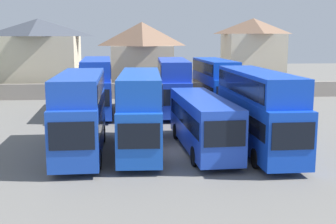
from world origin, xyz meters
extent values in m
plane|color=slate|center=(0.00, 18.00, 0.00)|extent=(140.00, 140.00, 0.00)
cube|color=gray|center=(0.00, 24.15, 0.90)|extent=(56.00, 0.50, 1.80)
cube|color=blue|center=(-5.58, -0.30, 1.94)|extent=(2.81, 10.29, 3.16)
cube|color=black|center=(-5.44, -5.43, 2.31)|extent=(2.25, 0.14, 1.42)
cube|color=black|center=(-5.58, -0.30, 2.31)|extent=(2.83, 9.47, 0.99)
cube|color=blue|center=(-5.58, -0.05, 4.22)|extent=(2.75, 9.77, 1.42)
cube|color=black|center=(-5.58, -0.05, 4.22)|extent=(2.83, 9.26, 0.99)
cylinder|color=black|center=(-4.32, -3.44, 0.55)|extent=(0.33, 1.11, 1.10)
cylinder|color=black|center=(-6.67, -3.50, 0.55)|extent=(0.33, 1.11, 1.10)
cylinder|color=black|center=(-4.48, 2.90, 0.55)|extent=(0.33, 1.11, 1.10)
cylinder|color=black|center=(-6.83, 2.84, 0.55)|extent=(0.33, 1.11, 1.10)
cube|color=blue|center=(-1.96, 0.12, 1.82)|extent=(2.79, 10.44, 2.92)
cube|color=black|center=(-2.14, -5.08, 2.17)|extent=(2.14, 0.16, 1.32)
cube|color=black|center=(-1.96, 0.12, 2.17)|extent=(2.80, 9.62, 0.92)
cube|color=blue|center=(-1.95, 0.38, 4.10)|extent=(2.73, 9.92, 1.64)
cube|color=black|center=(-1.95, 0.38, 4.10)|extent=(2.80, 9.41, 1.15)
cylinder|color=black|center=(-0.95, -3.13, 0.55)|extent=(0.34, 1.11, 1.10)
cylinder|color=black|center=(-3.19, -3.05, 0.55)|extent=(0.34, 1.11, 1.10)
cylinder|color=black|center=(-0.73, 3.29, 0.55)|extent=(0.34, 1.11, 1.10)
cylinder|color=black|center=(-2.96, 3.37, 0.55)|extent=(0.34, 1.11, 1.10)
cube|color=blue|center=(1.93, 0.12, 1.88)|extent=(3.08, 10.76, 3.04)
cube|color=black|center=(2.24, -5.21, 2.24)|extent=(2.18, 0.20, 1.37)
cube|color=black|center=(1.93, 0.12, 2.24)|extent=(3.07, 9.91, 0.96)
cylinder|color=black|center=(3.26, -3.11, 0.55)|extent=(0.36, 1.12, 1.10)
cylinder|color=black|center=(0.98, -3.23, 0.55)|extent=(0.36, 1.12, 1.10)
cylinder|color=black|center=(2.89, 3.48, 0.55)|extent=(0.36, 1.12, 1.10)
cylinder|color=black|center=(0.61, 3.35, 0.55)|extent=(0.36, 1.12, 1.10)
cube|color=blue|center=(5.34, -0.34, 1.90)|extent=(2.75, 11.62, 3.08)
cube|color=black|center=(5.47, -6.14, 2.27)|extent=(2.20, 0.13, 1.39)
cube|color=black|center=(5.34, -0.34, 2.27)|extent=(2.77, 10.70, 0.97)
cube|color=blue|center=(5.34, -0.05, 4.22)|extent=(2.69, 11.04, 1.57)
cube|color=black|center=(5.34, -0.05, 4.22)|extent=(2.77, 10.46, 1.10)
cylinder|color=black|center=(6.57, -3.90, 0.55)|extent=(0.32, 1.11, 1.10)
cylinder|color=black|center=(4.27, -3.95, 0.55)|extent=(0.32, 1.11, 1.10)
cylinder|color=black|center=(6.42, 3.27, 0.55)|extent=(0.32, 1.11, 1.10)
cylinder|color=black|center=(4.12, 3.22, 0.55)|extent=(0.32, 1.11, 1.10)
cube|color=blue|center=(-5.68, 14.07, 1.90)|extent=(3.16, 11.56, 3.09)
cube|color=black|center=(-5.36, 8.34, 2.28)|extent=(2.24, 0.20, 1.39)
cube|color=black|center=(-5.68, 14.07, 2.28)|extent=(3.15, 10.65, 0.97)
cube|color=blue|center=(-5.69, 14.36, 4.28)|extent=(3.08, 10.99, 1.65)
cube|color=black|center=(-5.69, 14.36, 4.28)|extent=(3.14, 10.42, 1.16)
cylinder|color=black|center=(-4.32, 10.60, 0.55)|extent=(0.36, 1.11, 1.10)
cylinder|color=black|center=(-6.65, 10.47, 0.55)|extent=(0.36, 1.11, 1.10)
cylinder|color=black|center=(-4.70, 17.68, 0.55)|extent=(0.36, 1.11, 1.10)
cylinder|color=black|center=(-7.04, 17.55, 0.55)|extent=(0.36, 1.11, 1.10)
cube|color=#173EBF|center=(-1.67, 14.31, 1.90)|extent=(3.16, 11.06, 3.09)
cube|color=black|center=(-1.98, 8.84, 2.27)|extent=(2.23, 0.21, 1.39)
cube|color=black|center=(-1.67, 14.31, 2.27)|extent=(3.15, 10.19, 0.97)
cylinder|color=black|center=(-0.69, 10.87, 0.55)|extent=(0.36, 1.12, 1.10)
cylinder|color=black|center=(-3.03, 11.00, 0.55)|extent=(0.36, 1.12, 1.10)
cylinder|color=black|center=(-0.31, 17.63, 0.55)|extent=(0.36, 1.12, 1.10)
cylinder|color=black|center=(-2.64, 17.76, 0.55)|extent=(0.36, 1.12, 1.10)
cube|color=blue|center=(1.37, 13.77, 1.86)|extent=(2.91, 10.44, 3.00)
cube|color=black|center=(1.20, 8.57, 2.22)|extent=(2.26, 0.15, 1.35)
cube|color=black|center=(1.37, 13.77, 2.22)|extent=(2.92, 9.61, 0.95)
cube|color=blue|center=(1.38, 14.03, 4.19)|extent=(2.84, 9.92, 1.67)
cube|color=black|center=(1.38, 14.03, 4.19)|extent=(2.91, 9.40, 1.17)
cylinder|color=black|center=(2.45, 10.52, 0.55)|extent=(0.34, 1.11, 1.10)
cylinder|color=black|center=(0.09, 10.60, 0.55)|extent=(0.34, 1.11, 1.10)
cylinder|color=black|center=(2.66, 16.94, 0.55)|extent=(0.34, 1.11, 1.10)
cylinder|color=black|center=(0.29, 17.02, 0.55)|extent=(0.34, 1.11, 1.10)
cube|color=blue|center=(5.41, 14.29, 1.94)|extent=(2.95, 10.15, 3.16)
cube|color=black|center=(5.64, 9.25, 2.32)|extent=(2.19, 0.18, 1.42)
cube|color=black|center=(5.41, 14.29, 2.32)|extent=(2.95, 9.35, 1.00)
cube|color=blue|center=(5.40, 14.54, 4.25)|extent=(2.88, 9.65, 1.46)
cube|color=black|center=(5.40, 14.54, 4.25)|extent=(2.94, 9.15, 1.02)
cylinder|color=black|center=(6.70, 11.23, 0.55)|extent=(0.35, 1.11, 1.10)
cylinder|color=black|center=(4.41, 11.12, 0.55)|extent=(0.35, 1.11, 1.10)
cylinder|color=black|center=(6.40, 17.45, 0.55)|extent=(0.35, 1.11, 1.10)
cylinder|color=black|center=(4.12, 17.34, 0.55)|extent=(0.35, 1.11, 1.10)
cube|color=beige|center=(-13.92, 29.61, 3.58)|extent=(9.48, 7.41, 7.16)
pyramid|color=#3D424C|center=(-13.92, 29.61, 8.23)|extent=(9.95, 7.78, 2.14)
cube|color=#C6B293|center=(-1.13, 29.50, 2.99)|extent=(7.56, 6.26, 5.99)
pyramid|color=brown|center=(-1.13, 29.50, 7.46)|extent=(7.94, 6.57, 2.95)
cube|color=beige|center=(13.31, 30.08, 3.73)|extent=(7.13, 6.64, 7.46)
pyramid|color=brown|center=(13.31, 30.08, 8.46)|extent=(7.48, 6.97, 2.00)
camera|label=1|loc=(-2.46, -26.83, 7.14)|focal=47.14mm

